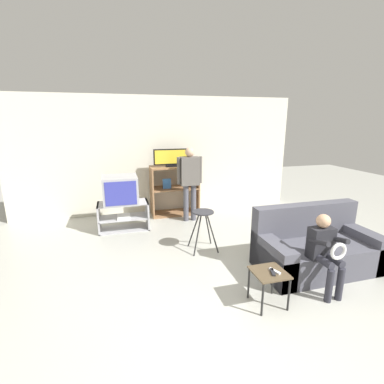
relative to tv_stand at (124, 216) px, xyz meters
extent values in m
plane|color=#ADADA3|center=(0.87, -3.17, -0.27)|extent=(18.00, 18.00, 0.00)
cube|color=silver|center=(0.87, 0.99, 1.03)|extent=(6.40, 0.06, 2.60)
cube|color=#A8A8AD|center=(0.00, 0.00, -0.26)|extent=(0.95, 0.46, 0.02)
cube|color=#A8A8AD|center=(0.00, 0.00, -0.02)|extent=(0.92, 0.46, 0.02)
cube|color=#A8A8AD|center=(0.00, 0.00, 0.27)|extent=(0.95, 0.46, 0.02)
cube|color=#A8A8AD|center=(-0.46, 0.00, 0.00)|extent=(0.03, 0.46, 0.54)
cube|color=#A8A8AD|center=(0.46, 0.00, 0.00)|extent=(0.03, 0.46, 0.54)
cube|color=white|center=(0.00, -0.05, 0.01)|extent=(0.24, 0.28, 0.05)
cube|color=#9E9EA3|center=(-0.03, -0.01, 0.53)|extent=(0.63, 0.59, 0.52)
cube|color=#333899|center=(-0.03, -0.31, 0.53)|extent=(0.55, 0.01, 0.44)
cube|color=#8E6642|center=(0.64, 0.66, 0.28)|extent=(0.03, 0.52, 1.10)
cube|color=#8E6642|center=(1.66, 0.66, 0.28)|extent=(0.03, 0.52, 1.10)
cube|color=#8E6642|center=(1.15, 0.66, -0.25)|extent=(0.98, 0.52, 0.03)
cube|color=#8E6642|center=(1.15, 0.66, 0.34)|extent=(0.98, 0.52, 0.03)
cube|color=#8E6642|center=(1.15, 0.66, 0.81)|extent=(0.98, 0.52, 0.03)
cube|color=#3870B7|center=(0.97, 0.58, 0.46)|extent=(0.18, 0.04, 0.22)
cube|color=black|center=(1.12, 0.64, 0.85)|extent=(0.29, 0.20, 0.04)
cube|color=black|center=(1.12, 0.64, 1.04)|extent=(0.83, 0.04, 0.34)
cube|color=yellow|center=(1.12, 0.62, 1.04)|extent=(0.78, 0.01, 0.29)
cylinder|color=black|center=(1.09, -1.37, 0.05)|extent=(0.18, 0.16, 0.65)
cylinder|color=black|center=(1.34, -1.37, 0.05)|extent=(0.18, 0.16, 0.65)
cylinder|color=black|center=(1.09, -1.14, 0.05)|extent=(0.18, 0.16, 0.65)
cylinder|color=black|center=(1.34, -1.14, 0.05)|extent=(0.18, 0.16, 0.65)
cylinder|color=#333338|center=(1.22, -1.25, 0.39)|extent=(0.34, 0.34, 0.02)
cube|color=brown|center=(1.51, -2.80, 0.14)|extent=(0.37, 0.37, 0.02)
cylinder|color=black|center=(1.35, -2.96, -0.07)|extent=(0.02, 0.02, 0.40)
cylinder|color=black|center=(1.67, -2.96, -0.07)|extent=(0.02, 0.02, 0.40)
cylinder|color=black|center=(1.35, -2.63, -0.07)|extent=(0.02, 0.02, 0.40)
cylinder|color=black|center=(1.67, -2.63, -0.07)|extent=(0.02, 0.02, 0.40)
cube|color=#232328|center=(1.53, -2.83, 0.16)|extent=(0.08, 0.15, 0.02)
cube|color=silver|center=(1.57, -2.81, 0.16)|extent=(0.08, 0.15, 0.02)
cube|color=#4C4C56|center=(2.60, -2.28, -0.06)|extent=(1.67, 0.86, 0.41)
cube|color=#4C4C56|center=(2.60, -1.95, 0.38)|extent=(1.67, 0.20, 0.47)
cube|color=#4C4C56|center=(1.87, -2.28, 0.00)|extent=(0.22, 0.86, 0.53)
cube|color=#4C4C56|center=(3.32, -2.28, 0.00)|extent=(0.22, 0.86, 0.53)
cylinder|color=#4C4C56|center=(1.29, 0.15, 0.12)|extent=(0.11, 0.11, 0.78)
cylinder|color=#4C4C56|center=(1.45, 0.15, 0.12)|extent=(0.11, 0.11, 0.78)
cube|color=#5B5651|center=(1.37, 0.15, 0.80)|extent=(0.38, 0.20, 0.58)
cylinder|color=#5B5651|center=(1.14, 0.15, 0.81)|extent=(0.08, 0.08, 0.55)
cylinder|color=#5B5651|center=(1.60, 0.15, 0.81)|extent=(0.08, 0.08, 0.55)
sphere|color=#DBAD89|center=(1.37, 0.15, 1.18)|extent=(0.19, 0.19, 0.19)
cylinder|color=#2D2D38|center=(2.22, -2.94, -0.06)|extent=(0.08, 0.08, 0.41)
cylinder|color=#2D2D38|center=(2.37, -2.94, -0.06)|extent=(0.08, 0.08, 0.41)
cylinder|color=#2D2D38|center=(2.22, -2.79, 0.19)|extent=(0.09, 0.30, 0.09)
cylinder|color=#2D2D38|center=(2.37, -2.79, 0.19)|extent=(0.09, 0.30, 0.09)
cube|color=#232328|center=(2.30, -2.64, 0.34)|extent=(0.30, 0.17, 0.40)
cylinder|color=#232328|center=(2.16, -2.77, 0.42)|extent=(0.06, 0.31, 0.14)
cylinder|color=#232328|center=(2.43, -2.77, 0.42)|extent=(0.06, 0.31, 0.14)
sphere|color=tan|center=(2.30, -2.64, 0.62)|extent=(0.17, 0.17, 0.17)
torus|color=white|center=(2.30, -2.93, 0.36)|extent=(0.21, 0.04, 0.21)
camera|label=1|loc=(-0.08, -5.27, 1.80)|focal=26.00mm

